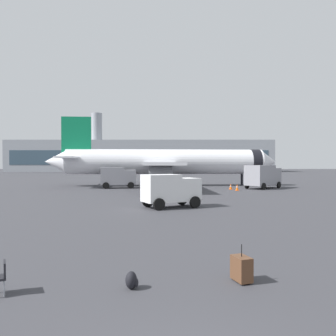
# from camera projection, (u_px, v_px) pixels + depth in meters

# --- Properties ---
(airplane_at_gate) EXTENTS (35.76, 32.25, 10.50)m
(airplane_at_gate) POSITION_uv_depth(u_px,v_px,m) (163.00, 162.00, 51.64)
(airplane_at_gate) COLOR white
(airplane_at_gate) RESTS_ON ground
(service_truck) EXTENTS (5.11, 3.23, 2.90)m
(service_truck) POSITION_uv_depth(u_px,v_px,m) (116.00, 177.00, 46.65)
(service_truck) COLOR gray
(service_truck) RESTS_ON ground
(fuel_truck) EXTENTS (5.92, 5.96, 3.20)m
(fuel_truck) POSITION_uv_depth(u_px,v_px,m) (261.00, 176.00, 46.07)
(fuel_truck) COLOR gray
(fuel_truck) RESTS_ON ground
(cargo_van) EXTENTS (4.83, 3.86, 2.60)m
(cargo_van) POSITION_uv_depth(u_px,v_px,m) (169.00, 189.00, 26.18)
(cargo_van) COLOR white
(cargo_van) RESTS_ON ground
(safety_cone_near) EXTENTS (0.44, 0.44, 0.82)m
(safety_cone_near) POSITION_uv_depth(u_px,v_px,m) (236.00, 187.00, 42.57)
(safety_cone_near) COLOR #F2590C
(safety_cone_near) RESTS_ON ground
(safety_cone_mid) EXTENTS (0.44, 0.44, 0.77)m
(safety_cone_mid) POSITION_uv_depth(u_px,v_px,m) (229.00, 187.00, 44.32)
(safety_cone_mid) COLOR #F2590C
(safety_cone_mid) RESTS_ON ground
(rolling_suitcase) EXTENTS (0.59, 0.74, 1.10)m
(rolling_suitcase) POSITION_uv_depth(u_px,v_px,m) (240.00, 268.00, 9.79)
(rolling_suitcase) COLOR brown
(rolling_suitcase) RESTS_ON ground
(traveller_backpack) EXTENTS (0.36, 0.40, 0.48)m
(traveller_backpack) POSITION_uv_depth(u_px,v_px,m) (131.00, 280.00, 9.24)
(traveller_backpack) COLOR black
(traveller_backpack) RESTS_ON ground
(terminal_building) EXTENTS (107.79, 21.21, 24.79)m
(terminal_building) POSITION_uv_depth(u_px,v_px,m) (139.00, 156.00, 142.93)
(terminal_building) COLOR gray
(terminal_building) RESTS_ON ground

